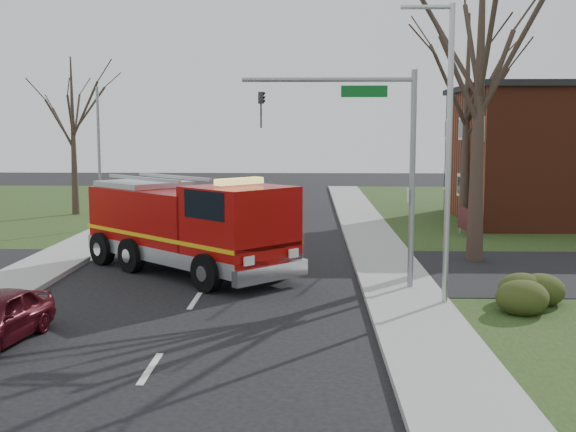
{
  "coord_description": "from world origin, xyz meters",
  "views": [
    {
      "loc": [
        3.34,
        -20.62,
        5.07
      ],
      "look_at": [
        2.61,
        4.3,
        2.0
      ],
      "focal_mm": 45.0,
      "sensor_mm": 36.0,
      "label": 1
    }
  ],
  "objects": [
    {
      "name": "hedge_corner",
      "position": [
        9.0,
        -1.0,
        0.58
      ],
      "size": [
        2.8,
        2.0,
        0.9
      ],
      "primitive_type": "ellipsoid",
      "color": "#2E3814",
      "rests_on": "lawn_right"
    },
    {
      "name": "sidewalk_right",
      "position": [
        6.2,
        0.0,
        0.07
      ],
      "size": [
        2.4,
        80.0,
        0.15
      ],
      "primitive_type": "cube",
      "color": "gray",
      "rests_on": "ground"
    },
    {
      "name": "streetlight_pole",
      "position": [
        7.14,
        -0.5,
        4.55
      ],
      "size": [
        1.48,
        0.16,
        8.4
      ],
      "color": "#B7BABF",
      "rests_on": "ground"
    },
    {
      "name": "ground",
      "position": [
        0.0,
        0.0,
        0.0
      ],
      "size": [
        120.0,
        120.0,
        0.0
      ],
      "primitive_type": "plane",
      "color": "black",
      "rests_on": "ground"
    },
    {
      "name": "utility_pole_far",
      "position": [
        -6.8,
        14.0,
        3.5
      ],
      "size": [
        0.14,
        0.14,
        7.0
      ],
      "primitive_type": "cylinder",
      "color": "gray",
      "rests_on": "ground"
    },
    {
      "name": "fire_engine",
      "position": [
        -0.83,
        4.16,
        1.57
      ],
      "size": [
        8.19,
        8.06,
        3.46
      ],
      "rotation": [
        0.0,
        0.0,
        0.8
      ],
      "color": "#990907",
      "rests_on": "ground"
    },
    {
      "name": "traffic_signal_mast",
      "position": [
        5.21,
        1.5,
        4.71
      ],
      "size": [
        5.29,
        0.18,
        6.8
      ],
      "color": "gray",
      "rests_on": "ground"
    },
    {
      "name": "bare_tree_far",
      "position": [
        11.0,
        15.0,
        6.49
      ],
      "size": [
        5.25,
        5.25,
        10.5
      ],
      "color": "#31241D",
      "rests_on": "ground"
    },
    {
      "name": "bare_tree_near",
      "position": [
        9.5,
        6.0,
        7.41
      ],
      "size": [
        6.0,
        6.0,
        12.0
      ],
      "color": "#31241D",
      "rests_on": "ground"
    },
    {
      "name": "health_center_sign",
      "position": [
        10.5,
        12.5,
        0.88
      ],
      "size": [
        0.12,
        2.0,
        1.4
      ],
      "color": "#461015",
      "rests_on": "ground"
    },
    {
      "name": "bare_tree_left",
      "position": [
        -10.0,
        20.0,
        5.56
      ],
      "size": [
        4.5,
        4.5,
        9.0
      ],
      "color": "#31241D",
      "rests_on": "ground"
    }
  ]
}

